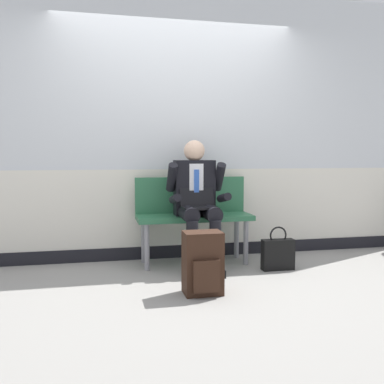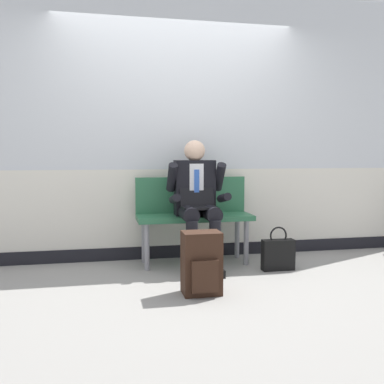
{
  "view_description": "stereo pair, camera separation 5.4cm",
  "coord_description": "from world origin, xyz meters",
  "views": [
    {
      "loc": [
        -0.82,
        -3.97,
        1.11
      ],
      "look_at": [
        0.07,
        0.04,
        0.75
      ],
      "focal_mm": 40.4,
      "sensor_mm": 36.0,
      "label": 1
    },
    {
      "loc": [
        -0.76,
        -3.98,
        1.11
      ],
      "look_at": [
        0.07,
        0.04,
        0.75
      ],
      "focal_mm": 40.4,
      "sensor_mm": 36.0,
      "label": 2
    }
  ],
  "objects": [
    {
      "name": "station_wall",
      "position": [
        0.0,
        0.59,
        1.4
      ],
      "size": [
        5.68,
        0.14,
        2.83
      ],
      "color": "silver",
      "rests_on": "ground"
    },
    {
      "name": "person_seated",
      "position": [
        0.14,
        0.11,
        0.67
      ],
      "size": [
        0.57,
        0.7,
        1.25
      ],
      "color": "black",
      "rests_on": "ground"
    },
    {
      "name": "ground_plane",
      "position": [
        0.0,
        0.0,
        0.0
      ],
      "size": [
        18.0,
        18.0,
        0.0
      ],
      "primitive_type": "plane",
      "color": "gray"
    },
    {
      "name": "backpack",
      "position": [
        -0.01,
        -0.71,
        0.25
      ],
      "size": [
        0.3,
        0.25,
        0.5
      ],
      "color": "#331E14",
      "rests_on": "ground"
    },
    {
      "name": "bench_with_person",
      "position": [
        0.14,
        0.31,
        0.53
      ],
      "size": [
        1.16,
        0.42,
        0.87
      ],
      "color": "#2D6B47",
      "rests_on": "ground"
    },
    {
      "name": "handbag",
      "position": [
        0.87,
        -0.17,
        0.16
      ],
      "size": [
        0.31,
        0.1,
        0.42
      ],
      "color": "black",
      "rests_on": "ground"
    }
  ]
}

